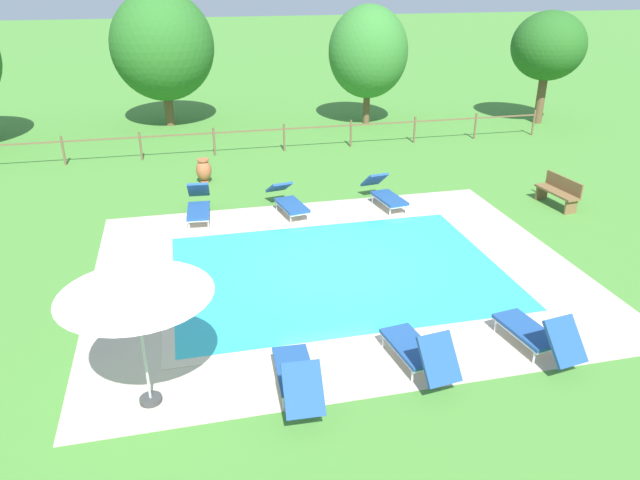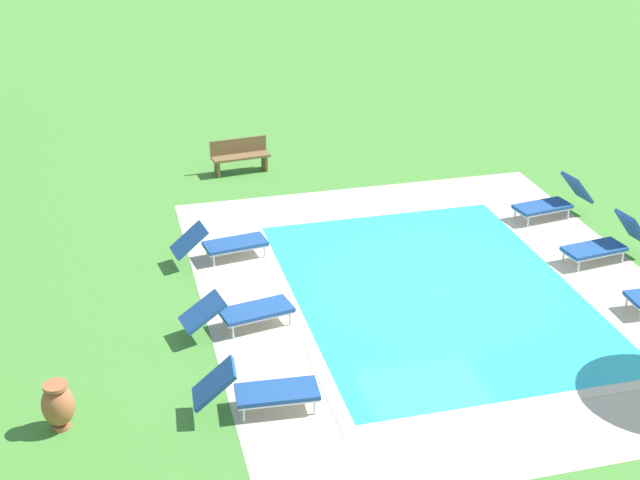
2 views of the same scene
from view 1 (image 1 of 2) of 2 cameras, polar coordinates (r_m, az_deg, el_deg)
name	(u,v)px [view 1 (image 1 of 2)]	position (r m, az deg, el deg)	size (l,w,h in m)	color
ground_plane	(338,271)	(13.92, 1.72, -2.96)	(160.00, 160.00, 0.00)	#478433
pool_deck_paving	(338,271)	(13.92, 1.72, -2.94)	(10.99, 8.96, 0.01)	beige
swimming_pool_water	(338,271)	(13.92, 1.72, -2.94)	(7.43, 5.41, 0.01)	#2DB7C6
pool_coping_rim	(338,271)	(13.92, 1.72, -2.92)	(7.91, 5.89, 0.01)	beige
sun_lounger_north_near_steps	(288,200)	(17.17, -3.05, 3.79)	(0.97, 2.12, 0.77)	navy
sun_lounger_north_mid	(537,333)	(11.63, 19.89, -8.33)	(0.87, 1.94, 0.98)	navy
sun_lounger_north_far	(385,193)	(17.76, 6.16, 4.45)	(0.89, 2.06, 0.85)	navy
sun_lounger_north_end	(297,375)	(9.96, -2.22, -12.71)	(0.68, 1.92, 0.96)	navy
sun_lounger_south_near_corner	(199,205)	(17.08, -11.44, 3.28)	(0.74, 1.99, 0.89)	navy
sun_lounger_south_mid	(418,350)	(10.64, 9.31, -10.28)	(0.84, 1.91, 1.00)	navy
patio_umbrella_open_foreground	(134,285)	(9.27, -17.20, -4.11)	(2.33, 2.33, 2.36)	#383838
wooden_bench_lawn_side	(559,191)	(18.90, 21.71, 4.34)	(0.60, 1.54, 0.87)	brown
terracotta_urn_near_fence	(204,170)	(19.92, -10.96, 6.52)	(0.50, 0.50, 0.80)	#A85B38
perimeter_fence	(284,134)	(23.12, -3.43, 10.04)	(21.13, 0.08, 1.05)	brown
tree_west_mid	(368,52)	(27.15, 4.59, 17.33)	(3.42, 3.42, 5.04)	brown
tree_centre	(163,46)	(27.50, -14.70, 17.33)	(4.32, 4.32, 5.63)	brown
tree_east_mid	(548,46)	(28.85, 20.84, 16.78)	(3.14, 3.14, 4.79)	brown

